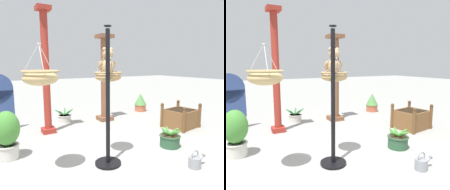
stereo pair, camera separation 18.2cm
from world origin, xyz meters
TOP-DOWN VIEW (x-y plane):
  - ground_plane at (0.00, 0.00)m, footprint 40.00×40.00m
  - display_pole_central at (-0.21, -0.14)m, footprint 0.44×0.44m
  - hanging_basket_with_teddy at (-0.06, 0.11)m, footprint 0.48×0.48m
  - teddy_bear at (-0.06, 0.13)m, footprint 0.33×0.30m
  - hanging_basket_left_high at (-1.21, 0.02)m, footprint 0.52×0.52m
  - greenhouse_pillar_left at (-0.67, 2.03)m, footprint 0.32×0.32m
  - greenhouse_pillar_far_back at (1.09, 2.35)m, footprint 0.43×0.43m
  - wooden_planter_box at (2.48, 0.69)m, footprint 0.91×0.85m
  - potted_plant_fern_front at (-1.64, 0.94)m, footprint 0.44×0.44m
  - potted_plant_flowering_red at (1.25, -0.12)m, footprint 0.46×0.43m
  - potted_plant_small_succulent at (2.78, 2.77)m, footprint 0.43×0.43m
  - potted_plant_broad_leaf at (-0.03, 2.75)m, footprint 0.54×0.57m
  - watering_can at (0.95, -0.97)m, footprint 0.35×0.20m

SIDE VIEW (x-z plane):
  - ground_plane at x=0.00m, z-range 0.00..0.00m
  - watering_can at x=0.95m, z-range -0.05..0.25m
  - potted_plant_broad_leaf at x=-0.03m, z-range -0.06..0.34m
  - potted_plant_flowering_red at x=1.25m, z-range -0.05..0.35m
  - wooden_planter_box at x=2.48m, z-range -0.06..0.59m
  - potted_plant_small_succulent at x=2.78m, z-range 0.01..0.64m
  - potted_plant_fern_front at x=-1.64m, z-range 0.03..0.90m
  - display_pole_central at x=-0.21m, z-range -0.45..1.82m
  - greenhouse_pillar_far_back at x=1.09m, z-range -0.05..2.46m
  - greenhouse_pillar_left at x=-0.67m, z-range -0.05..2.93m
  - hanging_basket_with_teddy at x=-0.06m, z-range 1.19..1.75m
  - hanging_basket_left_high at x=-1.21m, z-range 1.20..1.79m
  - teddy_bear at x=-0.06m, z-range 1.44..1.92m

